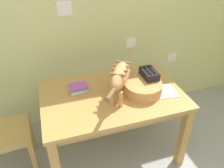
{
  "coord_description": "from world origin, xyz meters",
  "views": [
    {
      "loc": [
        -0.6,
        -0.27,
        1.89
      ],
      "look_at": [
        -0.09,
        1.29,
        0.82
      ],
      "focal_mm": 36.16,
      "sensor_mm": 36.0,
      "label": 1
    }
  ],
  "objects_px": {
    "saucer_bowl": "(125,80)",
    "toaster": "(149,79)",
    "coffee_mug": "(126,75)",
    "magazine": "(161,92)",
    "wicker_basket": "(143,88)",
    "cat": "(121,75)",
    "dining_table": "(112,101)",
    "book_stack": "(79,88)",
    "wooden_chair_near": "(0,133)"
  },
  "relations": [
    {
      "from": "saucer_bowl",
      "to": "toaster",
      "type": "bearing_deg",
      "value": -41.0
    },
    {
      "from": "coffee_mug",
      "to": "magazine",
      "type": "height_order",
      "value": "coffee_mug"
    },
    {
      "from": "toaster",
      "to": "saucer_bowl",
      "type": "bearing_deg",
      "value": 139.0
    },
    {
      "from": "saucer_bowl",
      "to": "wicker_basket",
      "type": "bearing_deg",
      "value": -70.77
    },
    {
      "from": "magazine",
      "to": "saucer_bowl",
      "type": "bearing_deg",
      "value": 141.31
    },
    {
      "from": "coffee_mug",
      "to": "wicker_basket",
      "type": "height_order",
      "value": "coffee_mug"
    },
    {
      "from": "cat",
      "to": "saucer_bowl",
      "type": "distance_m",
      "value": 0.29
    },
    {
      "from": "dining_table",
      "to": "saucer_bowl",
      "type": "xyz_separation_m",
      "value": [
        0.19,
        0.15,
        0.11
      ]
    },
    {
      "from": "dining_table",
      "to": "cat",
      "type": "distance_m",
      "value": 0.3
    },
    {
      "from": "cat",
      "to": "magazine",
      "type": "bearing_deg",
      "value": 20.1
    },
    {
      "from": "coffee_mug",
      "to": "wicker_basket",
      "type": "relative_size",
      "value": 0.4
    },
    {
      "from": "book_stack",
      "to": "wicker_basket",
      "type": "bearing_deg",
      "value": -20.73
    },
    {
      "from": "wicker_basket",
      "to": "wooden_chair_near",
      "type": "distance_m",
      "value": 1.32
    },
    {
      "from": "wicker_basket",
      "to": "toaster",
      "type": "height_order",
      "value": "toaster"
    },
    {
      "from": "toaster",
      "to": "wooden_chair_near",
      "type": "height_order",
      "value": "wooden_chair_near"
    },
    {
      "from": "cat",
      "to": "toaster",
      "type": "relative_size",
      "value": 3.08
    },
    {
      "from": "saucer_bowl",
      "to": "wicker_basket",
      "type": "distance_m",
      "value": 0.24
    },
    {
      "from": "dining_table",
      "to": "cat",
      "type": "xyz_separation_m",
      "value": [
        0.07,
        -0.03,
        0.29
      ]
    },
    {
      "from": "wooden_chair_near",
      "to": "dining_table",
      "type": "bearing_deg",
      "value": 80.93
    },
    {
      "from": "book_stack",
      "to": "wooden_chair_near",
      "type": "height_order",
      "value": "wooden_chair_near"
    },
    {
      "from": "book_stack",
      "to": "saucer_bowl",
      "type": "bearing_deg",
      "value": 2.91
    },
    {
      "from": "saucer_bowl",
      "to": "book_stack",
      "type": "xyz_separation_m",
      "value": [
        -0.46,
        -0.02,
        0.02
      ]
    },
    {
      "from": "cat",
      "to": "wooden_chair_near",
      "type": "xyz_separation_m",
      "value": [
        -1.07,
        0.12,
        -0.47
      ]
    },
    {
      "from": "dining_table",
      "to": "coffee_mug",
      "type": "xyz_separation_m",
      "value": [
        0.19,
        0.15,
        0.16
      ]
    },
    {
      "from": "coffee_mug",
      "to": "book_stack",
      "type": "bearing_deg",
      "value": -177.11
    },
    {
      "from": "cat",
      "to": "coffee_mug",
      "type": "distance_m",
      "value": 0.26
    },
    {
      "from": "book_stack",
      "to": "coffee_mug",
      "type": "bearing_deg",
      "value": 2.89
    },
    {
      "from": "cat",
      "to": "toaster",
      "type": "distance_m",
      "value": 0.31
    },
    {
      "from": "wooden_chair_near",
      "to": "wicker_basket",
      "type": "bearing_deg",
      "value": 78.7
    },
    {
      "from": "toaster",
      "to": "wicker_basket",
      "type": "bearing_deg",
      "value": -138.17
    },
    {
      "from": "dining_table",
      "to": "wooden_chair_near",
      "type": "xyz_separation_m",
      "value": [
        -1.01,
        0.09,
        -0.18
      ]
    },
    {
      "from": "wicker_basket",
      "to": "toaster",
      "type": "xyz_separation_m",
      "value": [
        0.09,
        0.08,
        0.03
      ]
    },
    {
      "from": "toaster",
      "to": "coffee_mug",
      "type": "bearing_deg",
      "value": 138.47
    },
    {
      "from": "magazine",
      "to": "cat",
      "type": "bearing_deg",
      "value": 176.41
    },
    {
      "from": "saucer_bowl",
      "to": "coffee_mug",
      "type": "bearing_deg",
      "value": 0.0
    },
    {
      "from": "dining_table",
      "to": "toaster",
      "type": "height_order",
      "value": "toaster"
    },
    {
      "from": "magazine",
      "to": "book_stack",
      "type": "height_order",
      "value": "book_stack"
    },
    {
      "from": "dining_table",
      "to": "wicker_basket",
      "type": "distance_m",
      "value": 0.31
    },
    {
      "from": "dining_table",
      "to": "magazine",
      "type": "relative_size",
      "value": 4.78
    },
    {
      "from": "cat",
      "to": "book_stack",
      "type": "bearing_deg",
      "value": -173.25
    },
    {
      "from": "coffee_mug",
      "to": "cat",
      "type": "bearing_deg",
      "value": -123.02
    },
    {
      "from": "cat",
      "to": "wicker_basket",
      "type": "distance_m",
      "value": 0.25
    },
    {
      "from": "saucer_bowl",
      "to": "book_stack",
      "type": "relative_size",
      "value": 0.97
    },
    {
      "from": "magazine",
      "to": "toaster",
      "type": "distance_m",
      "value": 0.16
    },
    {
      "from": "coffee_mug",
      "to": "book_stack",
      "type": "xyz_separation_m",
      "value": [
        -0.46,
        -0.02,
        -0.04
      ]
    },
    {
      "from": "wicker_basket",
      "to": "toaster",
      "type": "distance_m",
      "value": 0.12
    },
    {
      "from": "cat",
      "to": "book_stack",
      "type": "xyz_separation_m",
      "value": [
        -0.34,
        0.16,
        -0.16
      ]
    },
    {
      "from": "wooden_chair_near",
      "to": "toaster",
      "type": "bearing_deg",
      "value": 82.54
    },
    {
      "from": "coffee_mug",
      "to": "wicker_basket",
      "type": "distance_m",
      "value": 0.24
    },
    {
      "from": "magazine",
      "to": "dining_table",
      "type": "bearing_deg",
      "value": 174.03
    }
  ]
}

